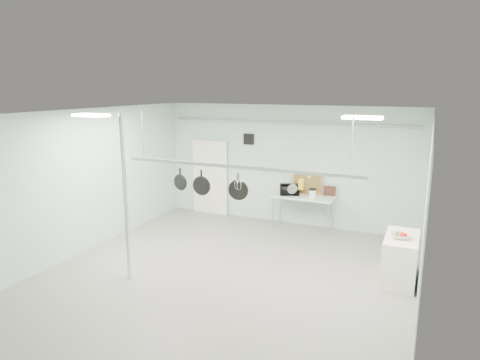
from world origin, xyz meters
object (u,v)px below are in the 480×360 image
at_px(side_cabinet, 400,259).
at_px(fruit_bowl, 400,236).
at_px(skillet_mid, 201,183).
at_px(skillet_left, 180,179).
at_px(microwave, 290,190).
at_px(chrome_pole, 125,199).
at_px(coffee_canister, 313,194).
at_px(prep_table, 303,198).
at_px(pot_rack, 236,165).
at_px(skillet_right, 238,187).

relative_size(side_cabinet, fruit_bowl, 3.25).
distance_m(fruit_bowl, skillet_mid, 3.90).
xyz_separation_m(skillet_left, skillet_mid, (0.48, 0.00, -0.03)).
relative_size(side_cabinet, skillet_mid, 2.34).
xyz_separation_m(microwave, skillet_left, (-1.27, -3.27, 0.82)).
relative_size(chrome_pole, fruit_bowl, 8.66).
bearing_deg(coffee_canister, fruit_bowl, -44.15).
height_order(prep_table, coffee_canister, coffee_canister).
distance_m(prep_table, pot_rack, 3.61).
distance_m(pot_rack, skillet_mid, 0.85).
distance_m(chrome_pole, side_cabinet, 5.37).
height_order(chrome_pole, skillet_left, chrome_pole).
xyz_separation_m(skillet_left, skillet_right, (1.28, 0.00, -0.04)).
bearing_deg(prep_table, side_cabinet, -40.79).
relative_size(prep_table, pot_rack, 0.33).
relative_size(side_cabinet, skillet_right, 2.26).
xyz_separation_m(side_cabinet, skillet_right, (-2.91, -1.10, 1.37)).
height_order(chrome_pole, coffee_canister, chrome_pole).
height_order(microwave, skillet_right, skillet_right).
height_order(pot_rack, fruit_bowl, pot_rack).
bearing_deg(skillet_mid, skillet_left, 177.92).
distance_m(side_cabinet, skillet_left, 4.55).
relative_size(chrome_pole, side_cabinet, 2.67).
bearing_deg(skillet_mid, microwave, 74.39).
distance_m(prep_table, skillet_right, 3.46).
relative_size(chrome_pole, microwave, 6.49).
bearing_deg(coffee_canister, pot_rack, -102.07).
xyz_separation_m(prep_table, skillet_left, (-1.64, -3.30, 1.03)).
bearing_deg(microwave, skillet_mid, 56.11).
xyz_separation_m(prep_table, skillet_mid, (-1.15, -3.30, 1.00)).
relative_size(side_cabinet, microwave, 2.43).
relative_size(prep_table, coffee_canister, 7.53).
bearing_deg(skillet_mid, coffee_canister, 63.61).
xyz_separation_m(prep_table, pot_rack, (-0.40, -3.30, 1.40)).
height_order(prep_table, skillet_right, skillet_right).
bearing_deg(fruit_bowl, coffee_canister, 135.85).
bearing_deg(pot_rack, skillet_mid, 180.00).
distance_m(coffee_canister, fruit_bowl, 3.13).
height_order(prep_table, fruit_bowl, fruit_bowl).
relative_size(chrome_pole, skillet_right, 6.04).
height_order(side_cabinet, skillet_left, skillet_left).
height_order(pot_rack, microwave, pot_rack).
bearing_deg(skillet_left, skillet_right, 10.91).
height_order(pot_rack, skillet_mid, pot_rack).
bearing_deg(skillet_right, prep_table, 77.19).
relative_size(chrome_pole, skillet_left, 7.08).
height_order(coffee_canister, fruit_bowl, coffee_canister).
bearing_deg(skillet_left, prep_table, 74.53).
relative_size(pot_rack, fruit_bowl, 12.99).
bearing_deg(microwave, prep_table, 164.61).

